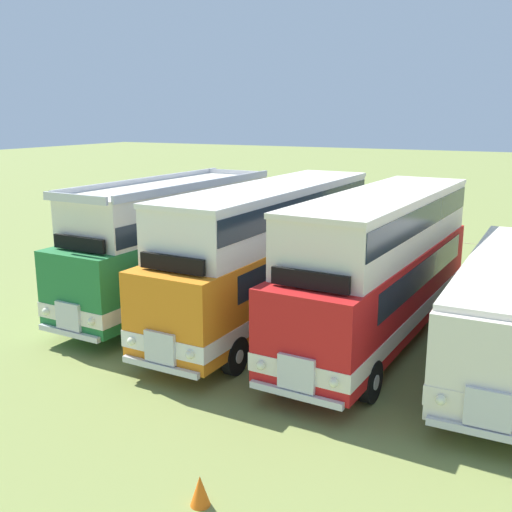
# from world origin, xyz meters

# --- Properties ---
(bus_first_in_row) EXTENTS (2.87, 9.92, 4.52)m
(bus_first_in_row) POSITION_xyz_m (-14.79, -0.18, 2.35)
(bus_first_in_row) COLOR #237538
(bus_first_in_row) RESTS_ON ground
(bus_second_in_row) EXTENTS (2.83, 11.73, 4.49)m
(bus_second_in_row) POSITION_xyz_m (-11.09, 0.03, 2.48)
(bus_second_in_row) COLOR orange
(bus_second_in_row) RESTS_ON ground
(bus_third_in_row) EXTENTS (3.05, 10.93, 4.49)m
(bus_third_in_row) POSITION_xyz_m (-7.39, -0.22, 2.47)
(bus_third_in_row) COLOR red
(bus_third_in_row) RESTS_ON ground
(cone_near_end) EXTENTS (0.36, 0.36, 0.57)m
(cone_near_end) POSITION_xyz_m (-7.89, -9.30, 0.28)
(cone_near_end) COLOR orange
(cone_near_end) RESTS_ON ground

